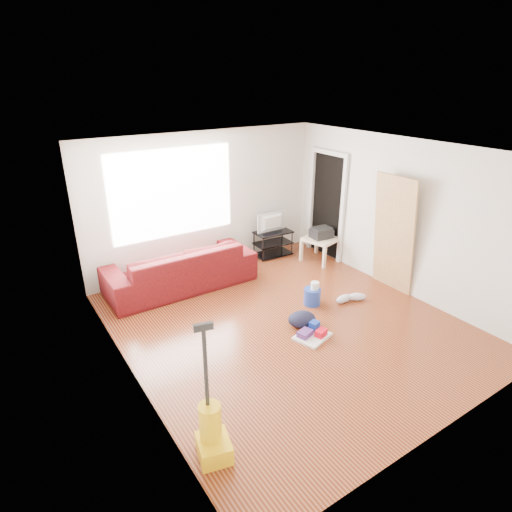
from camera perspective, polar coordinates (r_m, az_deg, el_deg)
room at (r=5.95m, az=4.10°, el=2.13°), size 4.51×5.01×2.51m
sofa at (r=7.50m, az=-9.85°, el=-4.01°), size 2.50×0.98×0.73m
tv_stand at (r=8.55m, az=2.28°, el=1.74°), size 0.75×0.46×0.50m
tv at (r=8.41m, az=2.32°, el=4.46°), size 0.65×0.09×0.37m
side_table at (r=8.35m, az=8.64°, el=1.96°), size 0.71×0.71×0.48m
printer at (r=8.29m, az=8.72°, el=3.09°), size 0.42×0.33×0.21m
bucket at (r=6.91m, az=7.44°, el=-6.34°), size 0.34×0.34×0.27m
toilet_paper at (r=6.82m, az=7.80°, el=-4.94°), size 0.13×0.13×0.12m
cleaning_tray at (r=6.09m, az=7.53°, el=-10.23°), size 0.55×0.49×0.17m
backpack at (r=6.34m, az=6.10°, el=-9.23°), size 0.49×0.43×0.22m
sneakers at (r=7.07m, az=12.43°, el=-5.46°), size 0.55×0.28×0.12m
vacuum at (r=4.38m, az=-5.89°, el=-22.40°), size 0.37×0.41×1.44m
door_panel at (r=7.68m, az=17.02°, el=-4.07°), size 0.24×0.78×1.95m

